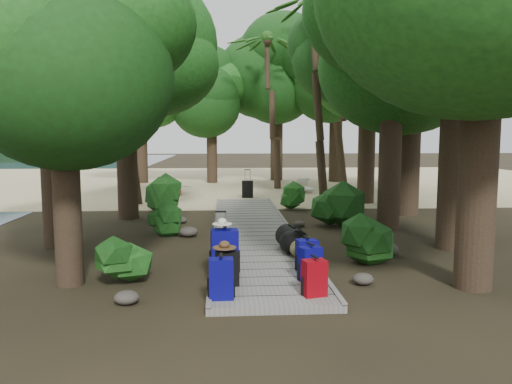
{
  "coord_description": "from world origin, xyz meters",
  "views": [
    {
      "loc": [
        -0.73,
        -11.72,
        2.5
      ],
      "look_at": [
        0.13,
        1.58,
        1.0
      ],
      "focal_mm": 35.0,
      "sensor_mm": 36.0,
      "label": 1
    }
  ],
  "objects_px": {
    "duffel_right_khaki": "(301,246)",
    "suitcase_on_boardwalk": "(221,250)",
    "backpack_right_a": "(314,276)",
    "backpack_right_b": "(310,262)",
    "backpack_right_d": "(306,251)",
    "duffel_right_black": "(292,239)",
    "backpack_left_d": "(225,242)",
    "backpack_left_b": "(227,267)",
    "backpack_left_c": "(225,249)",
    "backpack_left_a": "(221,276)",
    "kayak": "(176,189)",
    "lone_suitcase_on_sand": "(248,189)",
    "backpack_right_c": "(307,253)",
    "sun_lounger": "(305,186)"
  },
  "relations": [
    {
      "from": "backpack_left_c",
      "to": "sun_lounger",
      "type": "xyz_separation_m",
      "value": [
        3.56,
        13.32,
        -0.24
      ]
    },
    {
      "from": "duffel_right_black",
      "to": "lone_suitcase_on_sand",
      "type": "distance_m",
      "value": 9.81
    },
    {
      "from": "backpack_right_d",
      "to": "duffel_right_black",
      "type": "bearing_deg",
      "value": 80.2
    },
    {
      "from": "backpack_right_c",
      "to": "duffel_right_khaki",
      "type": "bearing_deg",
      "value": 77.72
    },
    {
      "from": "backpack_left_d",
      "to": "backpack_right_c",
      "type": "height_order",
      "value": "backpack_right_c"
    },
    {
      "from": "backpack_left_a",
      "to": "suitcase_on_boardwalk",
      "type": "relative_size",
      "value": 1.19
    },
    {
      "from": "backpack_right_a",
      "to": "suitcase_on_boardwalk",
      "type": "height_order",
      "value": "backpack_right_a"
    },
    {
      "from": "backpack_right_d",
      "to": "lone_suitcase_on_sand",
      "type": "xyz_separation_m",
      "value": [
        -0.58,
        10.97,
        -0.01
      ]
    },
    {
      "from": "backpack_left_b",
      "to": "lone_suitcase_on_sand",
      "type": "distance_m",
      "value": 12.24
    },
    {
      "from": "backpack_left_b",
      "to": "suitcase_on_boardwalk",
      "type": "bearing_deg",
      "value": 80.7
    },
    {
      "from": "backpack_left_d",
      "to": "duffel_right_black",
      "type": "distance_m",
      "value": 1.42
    },
    {
      "from": "backpack_left_a",
      "to": "lone_suitcase_on_sand",
      "type": "height_order",
      "value": "backpack_left_a"
    },
    {
      "from": "backpack_left_b",
      "to": "duffel_right_khaki",
      "type": "height_order",
      "value": "backpack_left_b"
    },
    {
      "from": "backpack_left_a",
      "to": "lone_suitcase_on_sand",
      "type": "distance_m",
      "value": 12.89
    },
    {
      "from": "duffel_right_black",
      "to": "suitcase_on_boardwalk",
      "type": "distance_m",
      "value": 1.85
    },
    {
      "from": "backpack_right_b",
      "to": "lone_suitcase_on_sand",
      "type": "height_order",
      "value": "backpack_right_b"
    },
    {
      "from": "backpack_left_c",
      "to": "backpack_right_d",
      "type": "relative_size",
      "value": 1.71
    },
    {
      "from": "backpack_left_c",
      "to": "suitcase_on_boardwalk",
      "type": "relative_size",
      "value": 1.53
    },
    {
      "from": "sun_lounger",
      "to": "suitcase_on_boardwalk",
      "type": "bearing_deg",
      "value": -112.06
    },
    {
      "from": "backpack_right_d",
      "to": "sun_lounger",
      "type": "relative_size",
      "value": 0.28
    },
    {
      "from": "backpack_right_b",
      "to": "duffel_right_black",
      "type": "xyz_separation_m",
      "value": [
        0.0,
        2.23,
        -0.07
      ]
    },
    {
      "from": "backpack_left_d",
      "to": "backpack_right_a",
      "type": "relative_size",
      "value": 0.8
    },
    {
      "from": "backpack_right_b",
      "to": "backpack_right_d",
      "type": "relative_size",
      "value": 1.25
    },
    {
      "from": "backpack_left_d",
      "to": "duffel_right_khaki",
      "type": "height_order",
      "value": "backpack_left_d"
    },
    {
      "from": "backpack_left_c",
      "to": "kayak",
      "type": "xyz_separation_m",
      "value": [
        -2.09,
        13.14,
        -0.35
      ]
    },
    {
      "from": "backpack_left_c",
      "to": "backpack_right_a",
      "type": "relative_size",
      "value": 1.42
    },
    {
      "from": "backpack_right_a",
      "to": "backpack_right_b",
      "type": "xyz_separation_m",
      "value": [
        0.07,
        0.77,
        0.01
      ]
    },
    {
      "from": "duffel_right_black",
      "to": "sun_lounger",
      "type": "height_order",
      "value": "duffel_right_black"
    },
    {
      "from": "backpack_left_a",
      "to": "duffel_right_black",
      "type": "height_order",
      "value": "backpack_left_a"
    },
    {
      "from": "backpack_left_c",
      "to": "backpack_left_d",
      "type": "height_order",
      "value": "backpack_left_c"
    },
    {
      "from": "backpack_right_c",
      "to": "duffel_right_khaki",
      "type": "xyz_separation_m",
      "value": [
        0.09,
        1.19,
        -0.13
      ]
    },
    {
      "from": "backpack_right_d",
      "to": "suitcase_on_boardwalk",
      "type": "height_order",
      "value": "suitcase_on_boardwalk"
    },
    {
      "from": "duffel_right_khaki",
      "to": "suitcase_on_boardwalk",
      "type": "xyz_separation_m",
      "value": [
        -1.61,
        -0.71,
        0.1
      ]
    },
    {
      "from": "backpack_left_b",
      "to": "duffel_right_black",
      "type": "xyz_separation_m",
      "value": [
        1.37,
        2.41,
        -0.07
      ]
    },
    {
      "from": "lone_suitcase_on_sand",
      "to": "duffel_right_black",
      "type": "bearing_deg",
      "value": -81.3
    },
    {
      "from": "backpack_right_b",
      "to": "suitcase_on_boardwalk",
      "type": "xyz_separation_m",
      "value": [
        -1.47,
        1.11,
        -0.04
      ]
    },
    {
      "from": "suitcase_on_boardwalk",
      "to": "backpack_left_a",
      "type": "bearing_deg",
      "value": -84.85
    },
    {
      "from": "backpack_left_a",
      "to": "kayak",
      "type": "height_order",
      "value": "backpack_left_a"
    },
    {
      "from": "backpack_right_a",
      "to": "lone_suitcase_on_sand",
      "type": "xyz_separation_m",
      "value": [
        -0.39,
        12.8,
        -0.06
      ]
    },
    {
      "from": "suitcase_on_boardwalk",
      "to": "backpack_left_b",
      "type": "bearing_deg",
      "value": -80.49
    },
    {
      "from": "backpack_right_c",
      "to": "kayak",
      "type": "height_order",
      "value": "backpack_right_c"
    },
    {
      "from": "backpack_right_d",
      "to": "sun_lounger",
      "type": "height_order",
      "value": "backpack_right_d"
    },
    {
      "from": "backpack_right_d",
      "to": "duffel_right_black",
      "type": "distance_m",
      "value": 1.18
    },
    {
      "from": "backpack_left_b",
      "to": "duffel_right_black",
      "type": "relative_size",
      "value": 0.8
    },
    {
      "from": "suitcase_on_boardwalk",
      "to": "backpack_left_c",
      "type": "bearing_deg",
      "value": -78.76
    },
    {
      "from": "suitcase_on_boardwalk",
      "to": "sun_lounger",
      "type": "xyz_separation_m",
      "value": [
        3.63,
        12.74,
        -0.09
      ]
    },
    {
      "from": "duffel_right_khaki",
      "to": "sun_lounger",
      "type": "distance_m",
      "value": 12.19
    },
    {
      "from": "duffel_right_black",
      "to": "kayak",
      "type": "height_order",
      "value": "duffel_right_black"
    },
    {
      "from": "backpack_right_b",
      "to": "backpack_right_d",
      "type": "bearing_deg",
      "value": 62.41
    },
    {
      "from": "backpack_left_c",
      "to": "kayak",
      "type": "distance_m",
      "value": 13.31
    }
  ]
}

